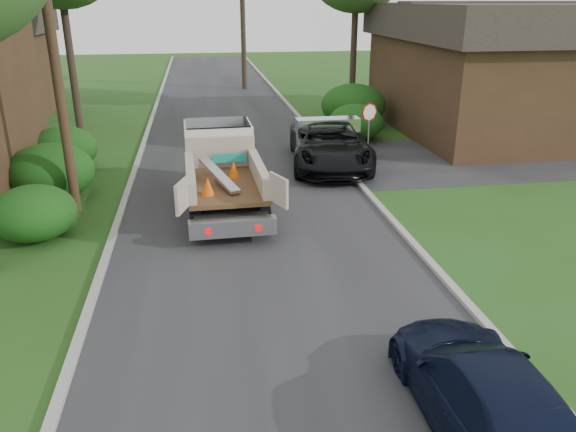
{
  "coord_description": "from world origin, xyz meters",
  "views": [
    {
      "loc": [
        -1.5,
        -12.46,
        6.34
      ],
      "look_at": [
        0.58,
        0.57,
        1.2
      ],
      "focal_mm": 35.0,
      "sensor_mm": 36.0,
      "label": 1
    }
  ],
  "objects_px": {
    "utility_pole": "(53,42)",
    "black_pickup": "(330,144)",
    "flatbed_truck": "(221,162)",
    "navy_suv": "(485,393)",
    "house_right": "(494,67)",
    "stop_sign": "(369,120)"
  },
  "relations": [
    {
      "from": "black_pickup",
      "to": "utility_pole",
      "type": "bearing_deg",
      "value": -149.0
    },
    {
      "from": "stop_sign",
      "to": "utility_pole",
      "type": "distance_m",
      "value": 11.91
    },
    {
      "from": "black_pickup",
      "to": "flatbed_truck",
      "type": "bearing_deg",
      "value": -134.9
    },
    {
      "from": "black_pickup",
      "to": "navy_suv",
      "type": "distance_m",
      "value": 14.98
    },
    {
      "from": "black_pickup",
      "to": "navy_suv",
      "type": "relative_size",
      "value": 1.38
    },
    {
      "from": "stop_sign",
      "to": "utility_pole",
      "type": "relative_size",
      "value": 0.25
    },
    {
      "from": "utility_pole",
      "to": "black_pickup",
      "type": "distance_m",
      "value": 10.79
    },
    {
      "from": "navy_suv",
      "to": "flatbed_truck",
      "type": "bearing_deg",
      "value": -72.01
    },
    {
      "from": "utility_pole",
      "to": "black_pickup",
      "type": "xyz_separation_m",
      "value": [
        9.08,
        3.97,
        -4.27
      ]
    },
    {
      "from": "house_right",
      "to": "flatbed_truck",
      "type": "height_order",
      "value": "house_right"
    },
    {
      "from": "black_pickup",
      "to": "navy_suv",
      "type": "height_order",
      "value": "black_pickup"
    },
    {
      "from": "house_right",
      "to": "navy_suv",
      "type": "height_order",
      "value": "house_right"
    },
    {
      "from": "house_right",
      "to": "flatbed_truck",
      "type": "bearing_deg",
      "value": -148.48
    },
    {
      "from": "house_right",
      "to": "black_pickup",
      "type": "distance_m",
      "value": 10.91
    },
    {
      "from": "utility_pole",
      "to": "house_right",
      "type": "xyz_separation_m",
      "value": [
        18.48,
        9.02,
        -2.01
      ]
    },
    {
      "from": "stop_sign",
      "to": "black_pickup",
      "type": "xyz_separation_m",
      "value": [
        -1.6,
        -0.05,
        -0.88
      ]
    },
    {
      "from": "utility_pole",
      "to": "flatbed_truck",
      "type": "height_order",
      "value": "utility_pole"
    },
    {
      "from": "flatbed_truck",
      "to": "black_pickup",
      "type": "bearing_deg",
      "value": 36.26
    },
    {
      "from": "stop_sign",
      "to": "black_pickup",
      "type": "relative_size",
      "value": 0.38
    },
    {
      "from": "house_right",
      "to": "stop_sign",
      "type": "bearing_deg",
      "value": -147.34
    },
    {
      "from": "utility_pole",
      "to": "black_pickup",
      "type": "height_order",
      "value": "utility_pole"
    },
    {
      "from": "stop_sign",
      "to": "flatbed_truck",
      "type": "distance_m",
      "value": 7.02
    }
  ]
}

